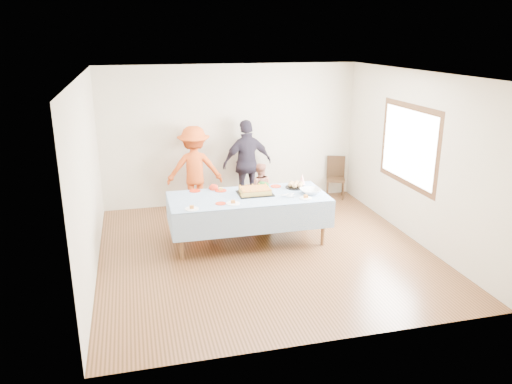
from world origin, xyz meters
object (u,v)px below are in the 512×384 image
at_px(party_table, 248,199).
at_px(adult_left, 195,169).
at_px(dining_chair, 336,175).
at_px(birthday_cake, 255,191).

height_order(party_table, adult_left, adult_left).
relative_size(dining_chair, adult_left, 0.52).
xyz_separation_m(birthday_cake, dining_chair, (2.15, 1.78, -0.36)).
xyz_separation_m(party_table, dining_chair, (2.28, 1.85, -0.26)).
relative_size(party_table, dining_chair, 2.96).
bearing_deg(birthday_cake, adult_left, 114.05).
bearing_deg(party_table, adult_left, 109.47).
bearing_deg(adult_left, birthday_cake, 119.15).
relative_size(party_table, adult_left, 1.55).
xyz_separation_m(dining_chair, adult_left, (-2.90, -0.09, 0.34)).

